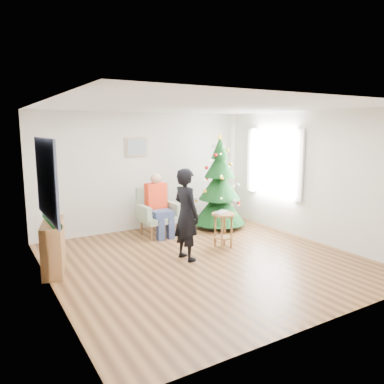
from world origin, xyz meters
TOP-DOWN VIEW (x-y plane):
  - floor at (0.00, 0.00)m, footprint 5.00×5.00m
  - ceiling at (0.00, 0.00)m, footprint 5.00×5.00m
  - wall_back at (0.00, 2.50)m, footprint 5.00×0.00m
  - wall_front at (0.00, -2.50)m, footprint 5.00×0.00m
  - wall_left at (-2.50, 0.00)m, footprint 0.00×5.00m
  - wall_right at (2.50, 0.00)m, footprint 0.00×5.00m
  - window_panel at (2.47, 1.00)m, footprint 0.04×1.30m
  - curtains at (2.44, 1.00)m, footprint 0.05×1.75m
  - christmas_tree at (1.47, 1.68)m, footprint 1.19×1.19m
  - stool at (0.68, 0.41)m, footprint 0.44×0.44m
  - laptop at (0.68, 0.41)m, footprint 0.44×0.39m
  - armchair at (-0.03, 1.81)m, footprint 0.80×0.72m
  - seated_person at (-0.03, 1.75)m, footprint 0.44×0.63m
  - standing_man at (-0.24, 0.22)m, footprint 0.45×0.62m
  - game_controller at (-0.08, 0.19)m, footprint 0.05×0.13m
  - console at (-2.33, 0.82)m, footprint 0.55×1.04m
  - garland at (-2.33, 0.82)m, footprint 0.14×0.90m
  - tapestry at (-2.46, 0.30)m, footprint 0.03×1.50m
  - framed_picture at (-0.20, 2.46)m, footprint 0.52×0.05m

SIDE VIEW (x-z plane):
  - floor at x=0.00m, z-range 0.00..0.00m
  - stool at x=0.68m, z-range 0.01..0.67m
  - armchair at x=-0.03m, z-range -0.13..0.88m
  - console at x=-2.33m, z-range 0.00..0.80m
  - laptop at x=0.68m, z-range 0.67..0.70m
  - seated_person at x=-0.03m, z-range 0.02..1.35m
  - standing_man at x=-0.24m, z-range 0.00..1.59m
  - garland at x=-2.33m, z-range 0.75..0.89m
  - christmas_tree at x=1.47m, z-range -0.11..2.04m
  - game_controller at x=-0.08m, z-range 1.04..1.08m
  - wall_back at x=0.00m, z-range -1.20..3.80m
  - wall_front at x=0.00m, z-range -1.20..3.80m
  - wall_left at x=-2.50m, z-range -1.20..3.80m
  - wall_right at x=2.50m, z-range -1.20..3.80m
  - window_panel at x=2.47m, z-range 0.80..2.20m
  - curtains at x=2.44m, z-range 0.75..2.25m
  - tapestry at x=-2.46m, z-range 0.98..2.12m
  - framed_picture at x=-0.20m, z-range 1.64..2.06m
  - ceiling at x=0.00m, z-range 2.60..2.60m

